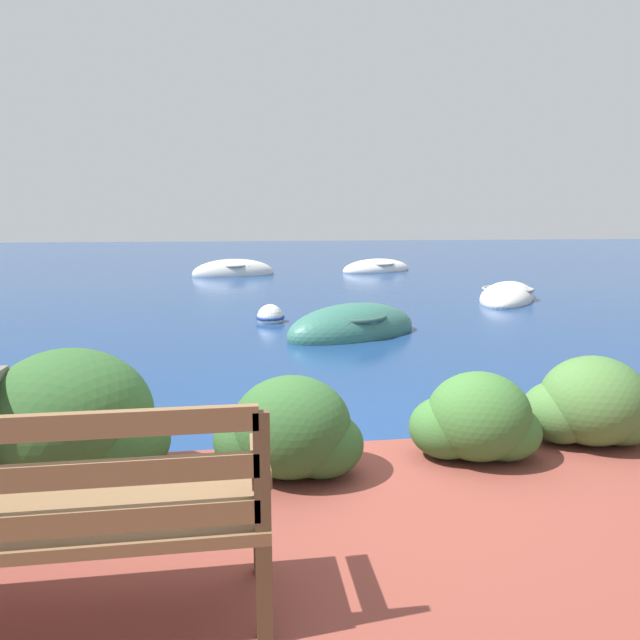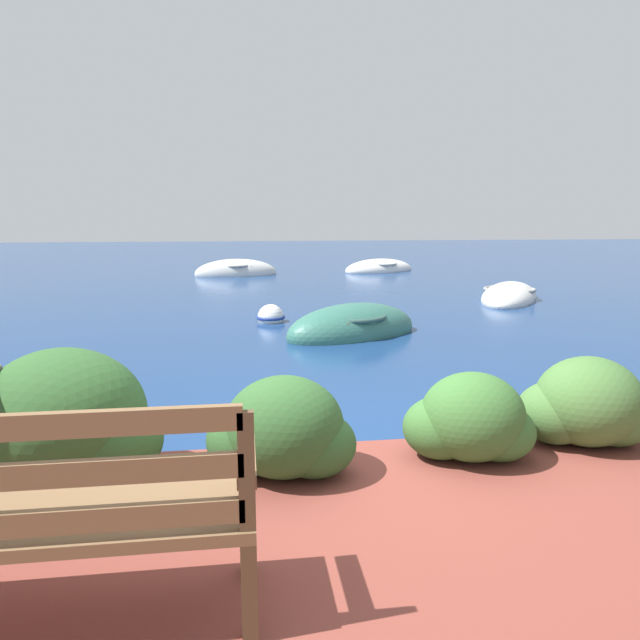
{
  "view_description": "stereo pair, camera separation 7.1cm",
  "coord_description": "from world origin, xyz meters",
  "px_view_note": "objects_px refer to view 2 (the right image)",
  "views": [
    {
      "loc": [
        -0.76,
        -3.75,
        1.79
      ],
      "look_at": [
        0.49,
        4.97,
        0.2
      ],
      "focal_mm": 32.0,
      "sensor_mm": 36.0,
      "label": 1
    },
    {
      "loc": [
        -0.69,
        -3.76,
        1.79
      ],
      "look_at": [
        0.49,
        4.97,
        0.2
      ],
      "focal_mm": 32.0,
      "sensor_mm": 36.0,
      "label": 2
    }
  ],
  "objects_px": {
    "rowboat_nearest": "(352,330)",
    "rowboat_far": "(236,273)",
    "rowboat_mid": "(509,297)",
    "park_bench": "(50,512)",
    "mooring_buoy": "(271,317)",
    "rowboat_outer": "(379,270)"
  },
  "relations": [
    {
      "from": "rowboat_mid",
      "to": "rowboat_far",
      "type": "height_order",
      "value": "rowboat_far"
    },
    {
      "from": "rowboat_nearest",
      "to": "rowboat_far",
      "type": "bearing_deg",
      "value": -104.08
    },
    {
      "from": "rowboat_nearest",
      "to": "rowboat_far",
      "type": "xyz_separation_m",
      "value": [
        -1.87,
        9.43,
        0.0
      ]
    },
    {
      "from": "rowboat_mid",
      "to": "mooring_buoy",
      "type": "height_order",
      "value": "rowboat_mid"
    },
    {
      "from": "park_bench",
      "to": "rowboat_far",
      "type": "relative_size",
      "value": 0.58
    },
    {
      "from": "rowboat_nearest",
      "to": "mooring_buoy",
      "type": "height_order",
      "value": "rowboat_nearest"
    },
    {
      "from": "rowboat_far",
      "to": "mooring_buoy",
      "type": "xyz_separation_m",
      "value": [
        0.68,
        -8.14,
        0.0
      ]
    },
    {
      "from": "mooring_buoy",
      "to": "rowboat_mid",
      "type": "bearing_deg",
      "value": 20.46
    },
    {
      "from": "park_bench",
      "to": "rowboat_nearest",
      "type": "bearing_deg",
      "value": 68.93
    },
    {
      "from": "rowboat_far",
      "to": "mooring_buoy",
      "type": "distance_m",
      "value": 8.16
    },
    {
      "from": "park_bench",
      "to": "rowboat_outer",
      "type": "bearing_deg",
      "value": 71.82
    },
    {
      "from": "rowboat_mid",
      "to": "rowboat_far",
      "type": "xyz_separation_m",
      "value": [
        -6.0,
        6.15,
        0.02
      ]
    },
    {
      "from": "park_bench",
      "to": "rowboat_nearest",
      "type": "relative_size",
      "value": 0.62
    },
    {
      "from": "park_bench",
      "to": "mooring_buoy",
      "type": "relative_size",
      "value": 3.07
    },
    {
      "from": "rowboat_far",
      "to": "rowboat_outer",
      "type": "bearing_deg",
      "value": -1.24
    },
    {
      "from": "park_bench",
      "to": "rowboat_outer",
      "type": "height_order",
      "value": "park_bench"
    },
    {
      "from": "rowboat_nearest",
      "to": "rowboat_mid",
      "type": "relative_size",
      "value": 0.81
    },
    {
      "from": "rowboat_far",
      "to": "rowboat_outer",
      "type": "height_order",
      "value": "rowboat_far"
    },
    {
      "from": "rowboat_mid",
      "to": "mooring_buoy",
      "type": "distance_m",
      "value": 5.68
    },
    {
      "from": "rowboat_outer",
      "to": "rowboat_mid",
      "type": "bearing_deg",
      "value": -103.21
    },
    {
      "from": "park_bench",
      "to": "rowboat_far",
      "type": "distance_m",
      "value": 15.82
    },
    {
      "from": "rowboat_outer",
      "to": "rowboat_far",
      "type": "bearing_deg",
      "value": 164.6
    }
  ]
}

